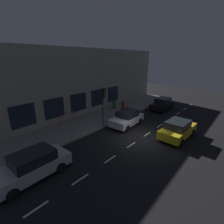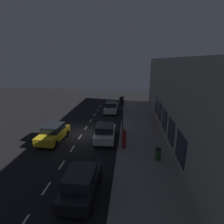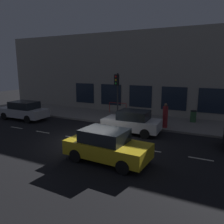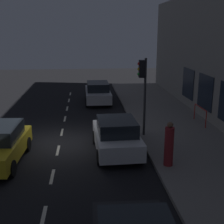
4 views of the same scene
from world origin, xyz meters
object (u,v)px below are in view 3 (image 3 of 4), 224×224
object	(u,v)px
trash_bin	(193,116)
parked_car_3	(24,110)
pedestrian_0	(165,116)
parked_car_1	(132,122)
traffic_light	(117,88)
parked_car_0	(107,145)

from	to	relation	value
trash_bin	parked_car_3	bearing A→B (deg)	110.30
pedestrian_0	trash_bin	bearing A→B (deg)	47.44
pedestrian_0	parked_car_1	bearing A→B (deg)	-145.24
traffic_light	parked_car_0	distance (m)	7.22
parked_car_0	pedestrian_0	xyz separation A→B (m)	(6.82, -1.20, 0.19)
parked_car_1	parked_car_3	xyz separation A→B (m)	(-0.40, 9.94, 0.00)
parked_car_0	parked_car_1	xyz separation A→B (m)	(4.94, 0.62, -0.00)
traffic_light	parked_car_3	distance (m)	8.57
parked_car_1	pedestrian_0	size ratio (longest dim) A/B	2.21
traffic_light	pedestrian_0	bearing A→B (deg)	-83.94
traffic_light	parked_car_0	bearing A→B (deg)	-158.85
parked_car_0	parked_car_3	distance (m)	11.50
parked_car_0	trash_bin	distance (m)	9.92
parked_car_1	pedestrian_0	bearing A→B (deg)	-46.33
parked_car_3	parked_car_0	bearing A→B (deg)	-113.95
parked_car_3	pedestrian_0	size ratio (longest dim) A/B	2.46
parked_car_1	pedestrian_0	xyz separation A→B (m)	(1.88, -1.83, 0.19)
pedestrian_0	traffic_light	bearing A→B (deg)	175.01
traffic_light	trash_bin	xyz separation A→B (m)	(3.07, -5.34, -2.33)
traffic_light	trash_bin	bearing A→B (deg)	-60.07
parked_car_1	pedestrian_0	distance (m)	2.63
traffic_light	pedestrian_0	world-z (taller)	traffic_light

